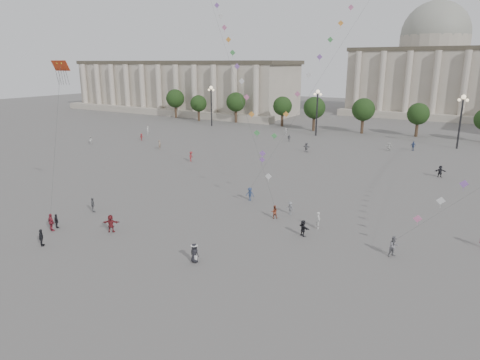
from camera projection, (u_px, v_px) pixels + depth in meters
The scene contains 32 objects.
ground at pixel (168, 270), 35.68m from camera, with size 360.00×360.00×0.00m, color #5F5C59.
hall_west at pixel (180, 87), 148.39m from camera, with size 84.00×26.22×17.20m.
hall_central at pixel (431, 70), 138.01m from camera, with size 48.30×34.30×35.50m.
tree_row at pixel (391, 113), 98.30m from camera, with size 137.12×5.12×8.00m.
lamp_post_far_west at pixel (211, 99), 113.91m from camera, with size 2.00×0.90×10.65m.
lamp_post_mid_west at pixel (317, 104), 98.77m from camera, with size 2.00×0.90×10.65m.
lamp_post_mid_east at pixel (462, 112), 83.64m from camera, with size 2.00×0.90×10.65m.
person_crowd_0 at pixel (413, 146), 83.56m from camera, with size 1.06×0.44×1.81m, color #344675.
person_crowd_1 at pixel (91, 140), 90.33m from camera, with size 0.81×0.63×1.66m, color silver.
person_crowd_2 at pixel (142, 137), 94.34m from camera, with size 0.99×0.57×1.53m, color maroon.
person_crowd_3 at pixel (303, 228), 42.40m from camera, with size 1.54×0.49×1.66m, color black.
person_crowd_4 at pixel (389, 147), 83.23m from camera, with size 1.49×0.48×1.61m, color silver.
person_crowd_6 at pixel (290, 208), 48.41m from camera, with size 1.00×0.57×1.54m, color slate.
person_crowd_9 at pixel (440, 171), 64.15m from camera, with size 1.63×0.52×1.76m, color black.
person_crowd_10 at pixel (286, 131), 101.91m from camera, with size 0.57×0.37×1.56m, color silver.
person_crowd_12 at pixel (306, 147), 82.08m from camera, with size 1.70×0.54×1.84m, color slate.
person_crowd_13 at pixel (318, 220), 44.26m from camera, with size 0.66×0.44×1.82m, color beige.
person_crowd_16 at pixel (289, 138), 93.07m from camera, with size 0.87×0.36×1.48m, color #5C5C61.
person_crowd_17 at pixel (191, 156), 74.45m from camera, with size 1.13×0.65×1.75m, color maroon.
person_crowd_18 at pixel (160, 145), 84.80m from camera, with size 0.67×0.44×1.85m, color gray.
person_crowd_19 at pixel (148, 130), 102.71m from camera, with size 0.68×0.44×1.85m, color silver.
tourist_0 at pixel (51, 222), 43.63m from camera, with size 1.09×0.45×1.86m, color maroon.
tourist_1 at pixel (41, 238), 40.08m from camera, with size 0.97×0.41×1.66m, color black.
tourist_2 at pixel (111, 223), 43.37m from camera, with size 1.70×0.54×1.84m, color maroon.
tourist_3 at pixel (93, 205), 49.19m from camera, with size 1.01×0.42×1.73m, color slate.
tourist_4 at pixel (57, 221), 44.42m from camera, with size 0.90×0.37×1.53m, color black.
kite_flyer_0 at pixel (274, 212), 47.26m from camera, with size 0.73×0.57×1.50m, color brown.
kite_flyer_1 at pixel (250, 194), 53.30m from camera, with size 1.09×0.63×1.69m, color navy.
kite_flyer_2 at pixel (394, 246), 37.91m from camera, with size 0.91×0.71×1.88m, color slate.
hat_person at pixel (194, 253), 36.77m from camera, with size 0.86×0.60×1.72m.
dragon_kite at pixel (61, 74), 43.12m from camera, with size 2.21×2.13×15.53m.
kite_train_west at pixel (217, 11), 62.44m from camera, with size 33.31×28.12×60.31m.
Camera 1 is at (22.05, -24.47, 16.73)m, focal length 32.00 mm.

